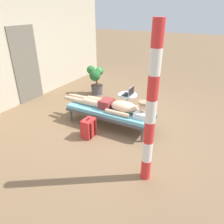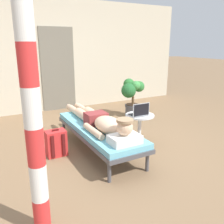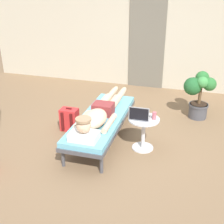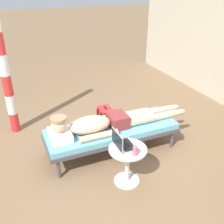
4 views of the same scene
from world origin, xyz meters
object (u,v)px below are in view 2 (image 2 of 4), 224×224
at_px(lounge_chair, 99,130).
at_px(laptop, 139,113).
at_px(side_table, 140,124).
at_px(drink_glass, 147,110).
at_px(backpack, 56,143).
at_px(person_reclining, 102,122).
at_px(porch_post, 32,108).
at_px(potted_plant, 132,95).

bearing_deg(lounge_chair, laptop, -12.57).
relative_size(side_table, laptop, 1.69).
relative_size(side_table, drink_glass, 4.49).
height_order(laptop, drink_glass, laptop).
xyz_separation_m(laptop, drink_glass, (0.21, 0.07, -0.00)).
bearing_deg(backpack, side_table, -10.57).
distance_m(drink_glass, backpack, 1.58).
relative_size(person_reclining, laptop, 7.00).
distance_m(lounge_chair, backpack, 0.68).
height_order(side_table, porch_post, porch_post).
distance_m(side_table, drink_glass, 0.27).
bearing_deg(drink_glass, potted_plant, 66.02).
bearing_deg(backpack, drink_glass, -8.68).
xyz_separation_m(side_table, potted_plant, (0.77, 1.42, 0.15)).
bearing_deg(laptop, potted_plant, 60.53).
height_order(side_table, laptop, laptop).
xyz_separation_m(backpack, potted_plant, (2.13, 1.16, 0.31)).
height_order(lounge_chair, drink_glass, drink_glass).
height_order(lounge_chair, laptop, laptop).
bearing_deg(side_table, porch_post, -147.62).
bearing_deg(potted_plant, side_table, -118.51).
xyz_separation_m(person_reclining, laptop, (0.66, -0.04, 0.06)).
height_order(person_reclining, drink_glass, person_reclining).
bearing_deg(side_table, potted_plant, 61.49).
bearing_deg(person_reclining, backpack, 157.60).
relative_size(lounge_chair, porch_post, 0.84).
bearing_deg(potted_plant, drink_glass, -113.98).
height_order(side_table, drink_glass, drink_glass).
relative_size(laptop, porch_post, 0.13).
xyz_separation_m(lounge_chair, drink_glass, (0.87, -0.07, 0.24)).
distance_m(side_table, potted_plant, 1.62).
bearing_deg(potted_plant, person_reclining, -136.08).
relative_size(person_reclining, drink_glass, 18.62).
xyz_separation_m(lounge_chair, person_reclining, (0.00, -0.11, 0.17)).
height_order(drink_glass, backpack, drink_glass).
height_order(lounge_chair, potted_plant, potted_plant).
xyz_separation_m(lounge_chair, laptop, (0.66, -0.15, 0.24)).
bearing_deg(drink_glass, person_reclining, -177.65).
bearing_deg(potted_plant, lounge_chair, -138.30).
bearing_deg(laptop, lounge_chair, 167.43).
xyz_separation_m(side_table, drink_glass, (0.15, 0.02, 0.23)).
relative_size(lounge_chair, side_table, 3.81).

